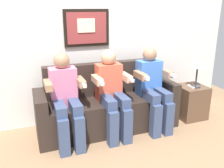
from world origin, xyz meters
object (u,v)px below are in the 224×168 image
at_px(person_on_left, 65,97).
at_px(spare_remote_on_table, 191,86).
at_px(person_in_middle, 112,91).
at_px(couch, 108,107).
at_px(person_on_right, 153,86).
at_px(table_lamp, 198,63).
at_px(side_table_right, 191,102).

xyz_separation_m(person_on_left, spare_remote_on_table, (1.84, 0.03, -0.10)).
relative_size(person_in_middle, spare_remote_on_table, 8.54).
xyz_separation_m(couch, person_on_right, (0.59, -0.17, 0.29)).
distance_m(person_on_left, person_in_middle, 0.59).
bearing_deg(couch, table_lamp, -6.68).
bearing_deg(couch, person_in_middle, -90.02).
height_order(person_on_right, spare_remote_on_table, person_on_right).
height_order(person_in_middle, person_on_right, same).
bearing_deg(table_lamp, side_table_right, 110.11).
relative_size(person_on_left, spare_remote_on_table, 8.54).
bearing_deg(table_lamp, person_on_right, -178.98).
relative_size(person_on_right, spare_remote_on_table, 8.54).
bearing_deg(spare_remote_on_table, person_in_middle, -178.58).
xyz_separation_m(person_on_right, spare_remote_on_table, (0.66, 0.03, -0.10)).
distance_m(side_table_right, spare_remote_on_table, 0.27).
bearing_deg(side_table_right, person_on_right, -175.05).
relative_size(couch, person_in_middle, 1.71).
xyz_separation_m(couch, person_on_left, (-0.59, -0.17, 0.29)).
bearing_deg(person_in_middle, side_table_right, 2.71).
bearing_deg(table_lamp, person_in_middle, -179.44).
xyz_separation_m(person_in_middle, table_lamp, (1.32, 0.01, 0.25)).
height_order(couch, person_in_middle, person_in_middle).
xyz_separation_m(person_in_middle, side_table_right, (1.30, 0.06, -0.36)).
height_order(person_in_middle, table_lamp, person_in_middle).
relative_size(couch, person_on_left, 1.71).
distance_m(person_in_middle, table_lamp, 1.34).
xyz_separation_m(person_on_right, side_table_right, (0.71, 0.06, -0.36)).
bearing_deg(person_on_left, person_on_right, -0.02).
bearing_deg(spare_remote_on_table, side_table_right, 31.84).
bearing_deg(side_table_right, couch, 175.35).
xyz_separation_m(person_on_left, person_on_right, (1.18, -0.00, 0.00)).
height_order(person_on_left, person_in_middle, same).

